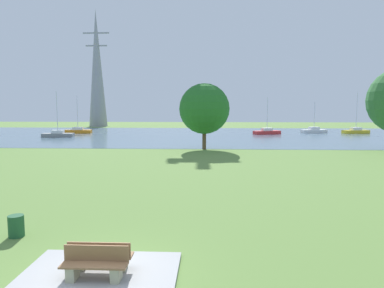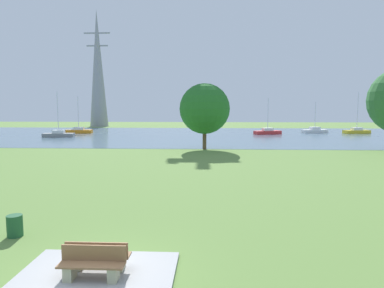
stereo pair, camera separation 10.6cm
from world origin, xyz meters
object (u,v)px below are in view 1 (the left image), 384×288
object	(u,v)px
sailboat_gray	(58,134)
sailboat_yellow	(356,131)
sailboat_white	(314,130)
tree_west_far	(204,109)
litter_bin	(16,226)
electricity_pylon	(97,69)
bench_facing_water	(101,258)
bench_facing_inland	(95,266)
sailboat_orange	(78,131)
sailboat_red	(267,132)

from	to	relation	value
sailboat_gray	sailboat_yellow	size ratio (longest dim) A/B	0.98
sailboat_white	tree_west_far	size ratio (longest dim) A/B	0.76
litter_bin	electricity_pylon	distance (m)	76.74
bench_facing_water	tree_west_far	size ratio (longest dim) A/B	0.24
sailboat_gray	sailboat_yellow	bearing A→B (deg)	11.32
bench_facing_inland	sailboat_yellow	size ratio (longest dim) A/B	0.24
bench_facing_inland	litter_bin	distance (m)	5.13
sailboat_gray	sailboat_white	world-z (taller)	sailboat_gray
sailboat_orange	sailboat_yellow	bearing A→B (deg)	2.20
tree_west_far	electricity_pylon	distance (m)	53.71
bench_facing_inland	sailboat_red	world-z (taller)	sailboat_red
sailboat_white	tree_west_far	world-z (taller)	tree_west_far
tree_west_far	sailboat_white	bearing A→B (deg)	52.38
bench_facing_water	sailboat_red	size ratio (longest dim) A/B	0.28
sailboat_yellow	litter_bin	bearing A→B (deg)	-122.93
sailboat_white	sailboat_yellow	size ratio (longest dim) A/B	0.77
sailboat_gray	electricity_pylon	bearing A→B (deg)	96.16
bench_facing_water	bench_facing_inland	distance (m)	0.54
sailboat_orange	sailboat_yellow	distance (m)	50.56
sailboat_orange	electricity_pylon	distance (m)	26.67
sailboat_orange	sailboat_red	bearing A→B (deg)	-0.93
litter_bin	sailboat_white	xyz separation A→B (m)	(26.56, 53.16, 0.05)
bench_facing_water	tree_west_far	bearing A→B (deg)	85.11
bench_facing_inland	sailboat_gray	size ratio (longest dim) A/B	0.25
sailboat_yellow	electricity_pylon	distance (m)	59.40
sailboat_orange	sailboat_red	size ratio (longest dim) A/B	1.05
sailboat_yellow	sailboat_red	distance (m)	16.57
sailboat_yellow	bench_facing_inland	bearing A→B (deg)	-118.27
bench_facing_inland	sailboat_yellow	distance (m)	62.71
sailboat_white	sailboat_orange	distance (m)	43.49
bench_facing_inland	sailboat_gray	distance (m)	49.72
bench_facing_inland	sailboat_orange	size ratio (longest dim) A/B	0.27
bench_facing_inland	sailboat_white	size ratio (longest dim) A/B	0.32
sailboat_orange	sailboat_yellow	xyz separation A→B (m)	(50.52, 1.94, 0.01)
sailboat_orange	electricity_pylon	xyz separation A→B (m)	(-3.45, 22.64, 13.66)
sailboat_yellow	sailboat_orange	bearing A→B (deg)	-177.80
sailboat_white	sailboat_red	xyz separation A→B (m)	(-9.24, -3.61, 0.01)
sailboat_white	tree_west_far	xyz separation A→B (m)	(-20.00, -25.95, 4.12)
litter_bin	sailboat_orange	bearing A→B (deg)	108.56
sailboat_white	sailboat_orange	size ratio (longest dim) A/B	0.84
sailboat_red	bench_facing_water	bearing A→B (deg)	-104.31
bench_facing_inland	sailboat_orange	distance (m)	57.22
bench_facing_water	sailboat_red	distance (m)	53.87
sailboat_white	sailboat_yellow	xyz separation A→B (m)	(7.14, -1.12, 0.02)
bench_facing_inland	bench_facing_water	bearing A→B (deg)	90.00
sailboat_white	litter_bin	bearing A→B (deg)	-116.55
sailboat_white	sailboat_gray	bearing A→B (deg)	-165.48
bench_facing_inland	tree_west_far	bearing A→B (deg)	85.20
bench_facing_inland	electricity_pylon	bearing A→B (deg)	107.73
sailboat_white	sailboat_yellow	world-z (taller)	sailboat_yellow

